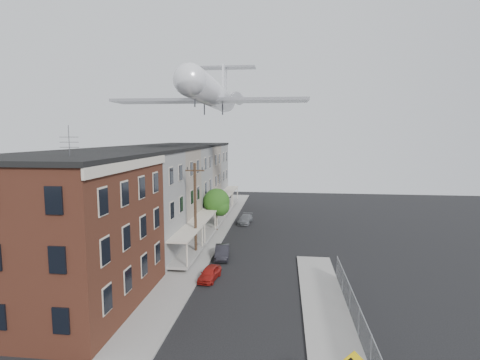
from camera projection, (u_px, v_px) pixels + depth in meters
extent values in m
cube|color=gray|center=(209.00, 239.00, 41.59)|extent=(3.00, 62.00, 0.12)
cube|color=gray|center=(330.00, 327.00, 22.56)|extent=(3.00, 26.00, 0.12)
cube|color=gray|center=(222.00, 240.00, 41.42)|extent=(0.15, 62.00, 0.14)
cube|color=gray|center=(305.00, 325.00, 22.73)|extent=(0.15, 26.00, 0.14)
cube|color=#381912|center=(63.00, 234.00, 25.00)|extent=(10.00, 12.00, 10.00)
cube|color=black|center=(59.00, 157.00, 24.39)|extent=(10.30, 12.30, 0.30)
cube|color=beige|center=(133.00, 165.00, 23.85)|extent=(0.16, 12.20, 0.60)
cylinder|color=#515156|center=(69.00, 142.00, 22.06)|extent=(0.04, 0.04, 2.00)
cube|color=slate|center=(123.00, 207.00, 34.37)|extent=(10.00, 7.00, 10.00)
cube|color=black|center=(121.00, 151.00, 33.76)|extent=(10.25, 7.00, 0.30)
cube|color=gray|center=(187.00, 256.00, 34.21)|extent=(1.80, 6.40, 0.25)
cube|color=beige|center=(186.00, 233.00, 33.95)|extent=(1.90, 6.50, 0.15)
cube|color=gray|center=(150.00, 195.00, 41.27)|extent=(10.00, 7.00, 10.00)
cube|color=black|center=(149.00, 148.00, 40.66)|extent=(10.25, 7.00, 0.30)
cube|color=gray|center=(203.00, 236.00, 41.11)|extent=(1.80, 6.40, 0.25)
cube|color=beige|center=(203.00, 216.00, 40.85)|extent=(1.90, 6.50, 0.15)
cube|color=slate|center=(170.00, 186.00, 48.17)|extent=(10.00, 7.00, 10.00)
cube|color=black|center=(169.00, 146.00, 47.56)|extent=(10.25, 7.00, 0.30)
cube|color=gray|center=(215.00, 222.00, 48.01)|extent=(1.80, 6.40, 0.25)
cube|color=beige|center=(215.00, 205.00, 47.75)|extent=(1.90, 6.50, 0.15)
cube|color=gray|center=(184.00, 180.00, 55.07)|extent=(10.00, 7.00, 10.00)
cube|color=black|center=(183.00, 145.00, 54.46)|extent=(10.25, 7.00, 0.30)
cube|color=gray|center=(224.00, 211.00, 54.92)|extent=(1.80, 6.40, 0.25)
cube|color=beige|center=(224.00, 196.00, 54.65)|extent=(1.90, 6.50, 0.15)
cube|color=slate|center=(195.00, 175.00, 61.98)|extent=(10.00, 7.00, 10.00)
cube|color=black|center=(195.00, 144.00, 61.37)|extent=(10.25, 7.00, 0.30)
cube|color=gray|center=(230.00, 202.00, 61.82)|extent=(1.80, 6.40, 0.25)
cube|color=beige|center=(230.00, 189.00, 61.56)|extent=(1.90, 6.50, 0.15)
cylinder|color=gray|center=(371.00, 353.00, 18.34)|extent=(0.06, 0.06, 1.90)
cylinder|color=gray|center=(359.00, 323.00, 21.29)|extent=(0.06, 0.06, 1.90)
cylinder|color=gray|center=(350.00, 300.00, 24.25)|extent=(0.06, 0.06, 1.90)
cylinder|color=gray|center=(343.00, 282.00, 27.21)|extent=(0.06, 0.06, 1.90)
cylinder|color=gray|center=(337.00, 267.00, 30.17)|extent=(0.06, 0.06, 1.90)
cube|color=gray|center=(360.00, 307.00, 21.19)|extent=(0.04, 18.00, 0.04)
cube|color=gray|center=(359.00, 323.00, 21.29)|extent=(0.02, 18.00, 1.80)
cylinder|color=black|center=(195.00, 211.00, 35.16)|extent=(0.26, 0.26, 9.00)
cube|color=black|center=(195.00, 171.00, 34.71)|extent=(1.80, 0.12, 0.12)
cylinder|color=black|center=(187.00, 168.00, 34.77)|extent=(0.08, 0.08, 0.25)
cylinder|color=black|center=(202.00, 168.00, 34.60)|extent=(0.08, 0.08, 0.25)
cylinder|color=black|center=(217.00, 221.00, 45.39)|extent=(0.24, 0.24, 2.40)
sphere|color=#1B4412|center=(217.00, 202.00, 45.10)|extent=(3.20, 3.20, 3.20)
sphere|color=#1B4412|center=(220.00, 207.00, 44.82)|extent=(2.24, 2.24, 2.24)
imported|color=#A01914|center=(210.00, 273.00, 30.02)|extent=(1.65, 3.26, 1.06)
imported|color=black|center=(222.00, 252.00, 35.33)|extent=(1.73, 3.81, 1.21)
imported|color=slate|center=(245.00, 219.00, 49.34)|extent=(1.93, 4.00, 1.12)
cylinder|color=silver|center=(212.00, 94.00, 43.27)|extent=(3.27, 21.94, 2.92)
sphere|color=silver|center=(190.00, 80.00, 32.46)|extent=(2.92, 2.92, 2.92)
cone|color=silver|center=(225.00, 102.00, 54.09)|extent=(2.96, 2.78, 2.92)
cube|color=#939399|center=(210.00, 101.00, 42.03)|extent=(21.95, 4.19, 0.32)
cylinder|color=#939399|center=(206.00, 99.00, 51.13)|extent=(1.52, 3.67, 1.46)
cylinder|color=#939399|center=(238.00, 99.00, 50.69)|extent=(1.52, 3.67, 1.46)
cube|color=silver|center=(225.00, 84.00, 53.33)|extent=(0.28, 3.47, 5.11)
cube|color=#939399|center=(225.00, 68.00, 53.95)|extent=(8.70, 2.51, 0.23)
cylinder|color=#515156|center=(195.00, 101.00, 34.46)|extent=(0.15, 0.15, 1.09)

